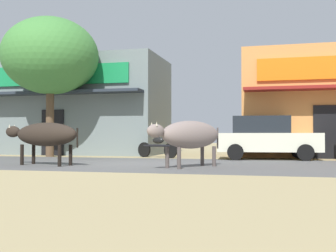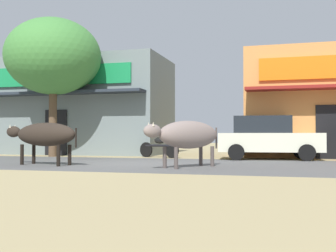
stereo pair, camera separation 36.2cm
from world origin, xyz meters
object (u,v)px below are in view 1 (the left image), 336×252
(parked_hatchback_car, at_px, (266,137))
(cow_far_dark, at_px, (190,135))
(parked_motorcycle, at_px, (158,146))
(roadside_tree, at_px, (50,56))
(cow_near_brown, at_px, (45,135))

(parked_hatchback_car, distance_m, cow_far_dark, 5.18)
(parked_motorcycle, bearing_deg, parked_hatchback_car, -2.16)
(roadside_tree, relative_size, parked_motorcycle, 3.18)
(roadside_tree, height_order, cow_near_brown, roadside_tree)
(roadside_tree, bearing_deg, cow_far_dark, -32.80)
(parked_hatchback_car, bearing_deg, cow_near_brown, -142.38)
(parked_hatchback_car, distance_m, cow_near_brown, 8.19)
(cow_near_brown, bearing_deg, cow_far_dark, 2.87)
(parked_hatchback_car, xyz_separation_m, cow_near_brown, (-6.49, -5.00, 0.09))
(parked_hatchback_car, xyz_separation_m, cow_far_dark, (-2.01, -4.78, 0.08))
(parked_motorcycle, xyz_separation_m, cow_far_dark, (2.33, -4.94, 0.45))
(roadside_tree, distance_m, cow_far_dark, 9.00)
(roadside_tree, xyz_separation_m, parked_motorcycle, (4.68, 0.42, -3.85))
(roadside_tree, xyz_separation_m, parked_hatchback_car, (9.02, 0.26, -3.48))
(parked_hatchback_car, relative_size, cow_near_brown, 1.38)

